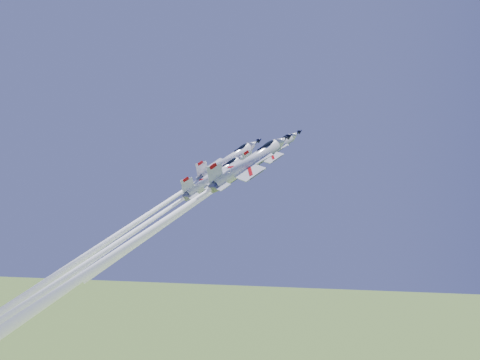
% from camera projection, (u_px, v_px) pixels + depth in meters
% --- Properties ---
extents(jet_lead, '(29.75, 22.62, 32.04)m').
position_uv_depth(jet_lead, '(206.00, 196.00, 95.46)').
color(jet_lead, white).
extents(jet_left, '(35.49, 27.18, 38.85)m').
position_uv_depth(jet_left, '(143.00, 218.00, 96.73)').
color(jet_left, white).
extents(jet_right, '(35.26, 26.71, 37.65)m').
position_uv_depth(jet_right, '(162.00, 222.00, 83.71)').
color(jet_right, white).
extents(jet_slot, '(36.78, 28.22, 40.46)m').
position_uv_depth(jet_slot, '(119.00, 242.00, 90.59)').
color(jet_slot, white).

